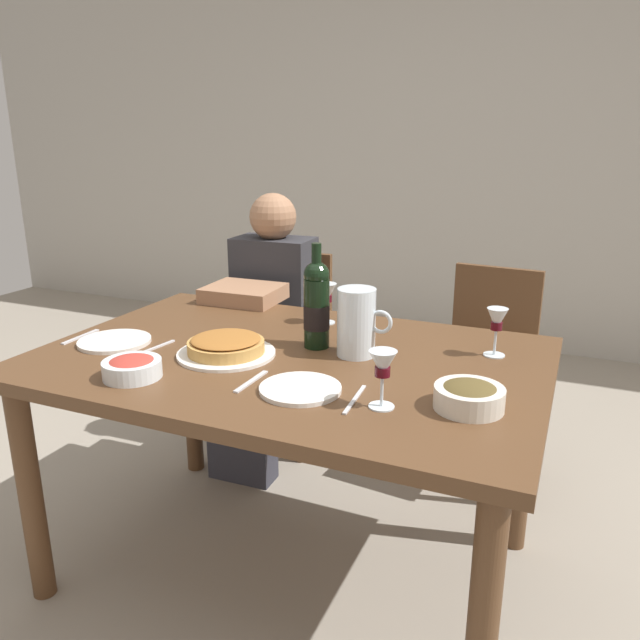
# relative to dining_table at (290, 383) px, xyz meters

# --- Properties ---
(ground_plane) EXTENTS (8.00, 8.00, 0.00)m
(ground_plane) POSITION_rel_dining_table_xyz_m (0.00, 0.00, -0.67)
(ground_plane) COLOR gray
(back_wall) EXTENTS (8.00, 0.10, 2.80)m
(back_wall) POSITION_rel_dining_table_xyz_m (0.00, 2.65, 0.73)
(back_wall) COLOR #B2ADA3
(back_wall) RESTS_ON ground
(dining_table) EXTENTS (1.50, 1.00, 0.76)m
(dining_table) POSITION_rel_dining_table_xyz_m (0.00, 0.00, 0.00)
(dining_table) COLOR brown
(dining_table) RESTS_ON ground
(wine_bottle) EXTENTS (0.08, 0.08, 0.33)m
(wine_bottle) POSITION_rel_dining_table_xyz_m (0.05, 0.10, 0.23)
(wine_bottle) COLOR black
(wine_bottle) RESTS_ON dining_table
(water_pitcher) EXTENTS (0.17, 0.11, 0.21)m
(water_pitcher) POSITION_rel_dining_table_xyz_m (0.19, 0.08, 0.18)
(water_pitcher) COLOR silver
(water_pitcher) RESTS_ON dining_table
(baked_tart) EXTENTS (0.30, 0.30, 0.06)m
(baked_tart) POSITION_rel_dining_table_xyz_m (-0.17, -0.08, 0.12)
(baked_tart) COLOR white
(baked_tart) RESTS_ON dining_table
(salad_bowl) EXTENTS (0.16, 0.16, 0.06)m
(salad_bowl) POSITION_rel_dining_table_xyz_m (-0.31, -0.33, 0.12)
(salad_bowl) COLOR silver
(salad_bowl) RESTS_ON dining_table
(olive_bowl) EXTENTS (0.17, 0.17, 0.07)m
(olive_bowl) POSITION_rel_dining_table_xyz_m (0.57, -0.17, 0.13)
(olive_bowl) COLOR silver
(olive_bowl) RESTS_ON dining_table
(wine_glass_left_diner) EXTENTS (0.06, 0.06, 0.15)m
(wine_glass_left_diner) POSITION_rel_dining_table_xyz_m (0.57, 0.24, 0.20)
(wine_glass_left_diner) COLOR silver
(wine_glass_left_diner) RESTS_ON dining_table
(wine_glass_right_diner) EXTENTS (0.07, 0.07, 0.14)m
(wine_glass_right_diner) POSITION_rel_dining_table_xyz_m (-0.03, 0.35, 0.19)
(wine_glass_right_diner) COLOR silver
(wine_glass_right_diner) RESTS_ON dining_table
(wine_glass_centre) EXTENTS (0.07, 0.07, 0.15)m
(wine_glass_centre) POSITION_rel_dining_table_xyz_m (0.37, -0.25, 0.20)
(wine_glass_centre) COLOR silver
(wine_glass_centre) RESTS_ON dining_table
(dinner_plate_left_setting) EXTENTS (0.21, 0.21, 0.01)m
(dinner_plate_left_setting) POSITION_rel_dining_table_xyz_m (0.15, -0.23, 0.10)
(dinner_plate_left_setting) COLOR white
(dinner_plate_left_setting) RESTS_ON dining_table
(dinner_plate_right_setting) EXTENTS (0.23, 0.23, 0.01)m
(dinner_plate_right_setting) POSITION_rel_dining_table_xyz_m (-0.56, -0.12, 0.10)
(dinner_plate_right_setting) COLOR white
(dinner_plate_right_setting) RESTS_ON dining_table
(fork_left_setting) EXTENTS (0.02, 0.16, 0.00)m
(fork_left_setting) POSITION_rel_dining_table_xyz_m (-0.00, -0.23, 0.09)
(fork_left_setting) COLOR silver
(fork_left_setting) RESTS_ON dining_table
(knife_left_setting) EXTENTS (0.02, 0.18, 0.00)m
(knife_left_setting) POSITION_rel_dining_table_xyz_m (0.30, -0.23, 0.09)
(knife_left_setting) COLOR silver
(knife_left_setting) RESTS_ON dining_table
(knife_right_setting) EXTENTS (0.03, 0.18, 0.00)m
(knife_right_setting) POSITION_rel_dining_table_xyz_m (-0.41, -0.12, 0.09)
(knife_right_setting) COLOR silver
(knife_right_setting) RESTS_ON dining_table
(spoon_right_setting) EXTENTS (0.02, 0.16, 0.00)m
(spoon_right_setting) POSITION_rel_dining_table_xyz_m (-0.70, -0.12, 0.09)
(spoon_right_setting) COLOR silver
(spoon_right_setting) RESTS_ON dining_table
(chair_left) EXTENTS (0.41, 0.41, 0.87)m
(chair_left) POSITION_rel_dining_table_xyz_m (-0.45, 0.89, -0.17)
(chair_left) COLOR brown
(chair_left) RESTS_ON ground
(diner_left) EXTENTS (0.35, 0.51, 1.16)m
(diner_left) POSITION_rel_dining_table_xyz_m (-0.45, 0.66, -0.05)
(diner_left) COLOR #2D2D33
(diner_left) RESTS_ON ground
(chair_right) EXTENTS (0.44, 0.44, 0.87)m
(chair_right) POSITION_rel_dining_table_xyz_m (0.46, 0.92, -0.17)
(chair_right) COLOR brown
(chair_right) RESTS_ON ground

